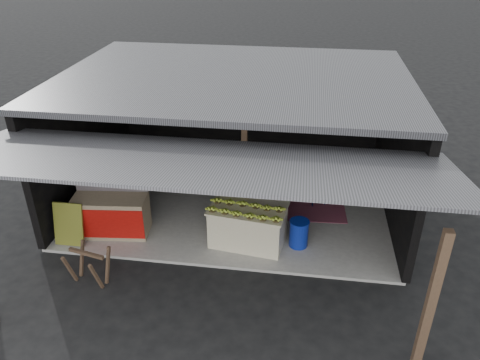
% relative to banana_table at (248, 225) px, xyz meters
% --- Properties ---
extents(ground, '(80.00, 80.00, 0.00)m').
position_rel_banana_table_xyz_m(ground, '(-0.52, -0.84, -0.47)').
color(ground, black).
rests_on(ground, ground).
extents(concrete_slab, '(7.00, 5.00, 0.06)m').
position_rel_banana_table_xyz_m(concrete_slab, '(-0.52, 1.66, -0.44)').
color(concrete_slab, gray).
rests_on(concrete_slab, ground).
extents(shophouse, '(7.40, 7.29, 3.02)m').
position_rel_banana_table_xyz_m(shophouse, '(-0.52, 1.98, 1.63)').
color(shophouse, black).
rests_on(shophouse, ground).
extents(banana_table, '(1.60, 1.11, 0.82)m').
position_rel_banana_table_xyz_m(banana_table, '(0.00, 0.00, 0.00)').
color(banana_table, silver).
rests_on(banana_table, concrete_slab).
extents(banana_pile, '(1.47, 1.00, 0.16)m').
position_rel_banana_table_xyz_m(banana_pile, '(0.00, 0.00, 0.49)').
color(banana_pile, '#CEDA2E').
rests_on(banana_pile, banana_table).
extents(white_crate, '(0.94, 0.68, 0.98)m').
position_rel_banana_table_xyz_m(white_crate, '(-0.14, 1.03, 0.08)').
color(white_crate, white).
rests_on(white_crate, concrete_slab).
extents(neighbor_stall, '(1.55, 0.82, 1.54)m').
position_rel_banana_table_xyz_m(neighbor_stall, '(-2.83, -0.05, 0.05)').
color(neighbor_stall, '#998466').
rests_on(neighbor_stall, concrete_slab).
extents(green_signboard, '(0.60, 0.24, 0.88)m').
position_rel_banana_table_xyz_m(green_signboard, '(-3.52, -0.54, 0.04)').
color(green_signboard, black).
rests_on(green_signboard, concrete_slab).
extents(sawhorse, '(0.73, 0.72, 0.68)m').
position_rel_banana_table_xyz_m(sawhorse, '(-2.67, -1.55, -0.04)').
color(sawhorse, '#513828').
rests_on(sawhorse, ground).
extents(water_barrel, '(0.37, 0.37, 0.55)m').
position_rel_banana_table_xyz_m(water_barrel, '(1.01, 0.03, -0.14)').
color(water_barrel, navy).
rests_on(water_barrel, concrete_slab).
extents(plastic_chair, '(0.50, 0.50, 0.80)m').
position_rel_banana_table_xyz_m(plastic_chair, '(1.34, 1.82, 0.06)').
color(plastic_chair, '#091034').
rests_on(plastic_chair, concrete_slab).
extents(magenta_rug, '(1.55, 1.08, 0.01)m').
position_rel_banana_table_xyz_m(magenta_rug, '(1.27, 1.40, -0.41)').
color(magenta_rug, maroon).
rests_on(magenta_rug, concrete_slab).
extents(picture_frames, '(1.62, 0.04, 0.46)m').
position_rel_banana_table_xyz_m(picture_frames, '(-0.69, 4.06, 1.46)').
color(picture_frames, black).
rests_on(picture_frames, shophouse).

